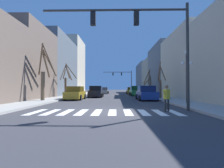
# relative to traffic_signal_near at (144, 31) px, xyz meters

# --- Properties ---
(ground_plane) EXTENTS (240.00, 240.00, 0.00)m
(ground_plane) POSITION_rel_traffic_signal_near_xyz_m (-2.39, -0.47, -5.01)
(ground_plane) COLOR #38383D
(sidewalk_right) EXTENTS (2.80, 90.00, 0.15)m
(sidewalk_right) POSITION_rel_traffic_signal_near_xyz_m (4.38, -0.47, -4.93)
(sidewalk_right) COLOR #9E9E99
(sidewalk_right) RESTS_ON ground_plane
(building_row_left) EXTENTS (6.00, 45.47, 13.86)m
(building_row_left) POSITION_rel_traffic_signal_near_xyz_m (-13.57, 19.11, 0.38)
(building_row_left) COLOR #66564C
(building_row_left) RESTS_ON ground_plane
(building_row_right) EXTENTS (6.00, 60.90, 9.82)m
(building_row_right) POSITION_rel_traffic_signal_near_xyz_m (8.78, 24.78, -0.51)
(building_row_right) COLOR #BCB299
(building_row_right) RESTS_ON ground_plane
(crosswalk_stripes) EXTENTS (8.55, 2.60, 0.01)m
(crosswalk_stripes) POSITION_rel_traffic_signal_near_xyz_m (-2.39, -0.74, -5.00)
(crosswalk_stripes) COLOR white
(crosswalk_stripes) RESTS_ON ground_plane
(traffic_signal_near) EXTENTS (9.19, 0.28, 6.74)m
(traffic_signal_near) POSITION_rel_traffic_signal_near_xyz_m (0.00, 0.00, 0.00)
(traffic_signal_near) COLOR #2D2D2D
(traffic_signal_near) RESTS_ON ground_plane
(traffic_signal_far) EXTENTS (8.21, 0.28, 6.35)m
(traffic_signal_far) POSITION_rel_traffic_signal_near_xyz_m (0.30, 39.18, -0.33)
(traffic_signal_far) COLOR #2D2D2D
(traffic_signal_far) RESTS_ON ground_plane
(street_lamp_right_corner) EXTENTS (0.95, 0.36, 4.42)m
(street_lamp_right_corner) POSITION_rel_traffic_signal_near_xyz_m (4.14, 3.67, -1.74)
(street_lamp_right_corner) COLOR black
(street_lamp_right_corner) RESTS_ON sidewalk_right
(car_driving_toward_lane) EXTENTS (2.08, 4.66, 1.56)m
(car_driving_toward_lane) POSITION_rel_traffic_signal_near_xyz_m (-4.52, 30.72, -4.27)
(car_driving_toward_lane) COLOR gray
(car_driving_toward_lane) RESTS_ON ground_plane
(car_at_intersection) EXTENTS (2.09, 4.34, 1.59)m
(car_at_intersection) POSITION_rel_traffic_signal_near_xyz_m (1.82, 30.26, -4.26)
(car_at_intersection) COLOR #A38423
(car_at_intersection) RESTS_ON ground_plane
(car_parked_left_mid) EXTENTS (2.12, 4.45, 1.71)m
(car_parked_left_mid) POSITION_rel_traffic_signal_near_xyz_m (-4.75, 15.48, -4.21)
(car_parked_left_mid) COLOR black
(car_parked_left_mid) RESTS_ON ground_plane
(car_parked_left_far) EXTENTS (2.12, 4.78, 1.67)m
(car_parked_left_far) POSITION_rel_traffic_signal_near_xyz_m (1.80, 9.50, -4.23)
(car_parked_left_far) COLOR navy
(car_parked_left_far) RESTS_ON ground_plane
(car_parked_left_near) EXTENTS (2.03, 4.43, 1.60)m
(car_parked_left_near) POSITION_rel_traffic_signal_near_xyz_m (-6.63, 10.10, -4.26)
(car_parked_left_near) COLOR #A38423
(car_parked_left_near) RESTS_ON ground_plane
(car_parked_right_far) EXTENTS (2.13, 4.55, 1.77)m
(car_parked_right_far) POSITION_rel_traffic_signal_near_xyz_m (1.80, 20.13, -4.19)
(car_parked_right_far) COLOR #236B38
(car_parked_right_far) RESTS_ON ground_plane
(pedestrian_waiting_at_curb) EXTENTS (0.59, 0.47, 1.58)m
(pedestrian_waiting_at_curb) POSITION_rel_traffic_signal_near_xyz_m (1.33, -0.33, -4.07)
(pedestrian_waiting_at_curb) COLOR black
(pedestrian_waiting_at_curb) RESTS_ON ground_plane
(street_tree_right_far) EXTENTS (2.38, 2.87, 5.99)m
(street_tree_right_far) POSITION_rel_traffic_signal_near_xyz_m (-9.30, 7.31, -2.11)
(street_tree_right_far) COLOR brown
(street_tree_right_far) RESTS_ON sidewalk_left
(street_tree_left_far) EXTENTS (0.83, 2.63, 4.56)m
(street_tree_left_far) POSITION_rel_traffic_signal_near_xyz_m (3.86, 11.10, -2.76)
(street_tree_left_far) COLOR brown
(street_tree_left_far) RESTS_ON sidewalk_right
(street_tree_right_mid) EXTENTS (1.62, 2.62, 4.53)m
(street_tree_right_mid) POSITION_rel_traffic_signal_near_xyz_m (4.06, 19.58, -2.78)
(street_tree_right_mid) COLOR brown
(street_tree_right_mid) RESTS_ON sidewalk_right
(street_tree_left_mid) EXTENTS (2.32, 2.43, 4.95)m
(street_tree_left_mid) POSITION_rel_traffic_signal_near_xyz_m (-9.11, 14.88, -2.50)
(street_tree_left_mid) COLOR brown
(street_tree_left_mid) RESTS_ON sidewalk_left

